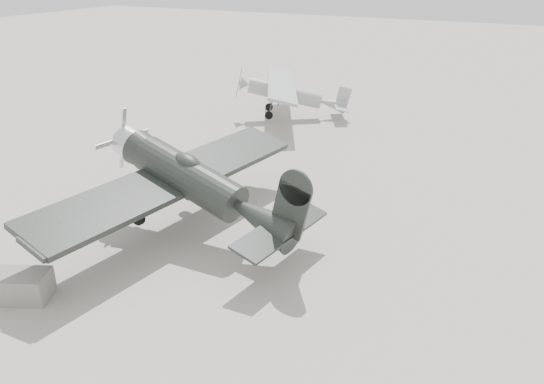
# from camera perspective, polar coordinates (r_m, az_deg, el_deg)

# --- Properties ---
(ground) EXTENTS (160.00, 160.00, 0.00)m
(ground) POSITION_cam_1_polar(r_m,az_deg,el_deg) (17.47, 1.97, -8.60)
(ground) COLOR gray
(ground) RESTS_ON ground
(lowwing_monoplane) EXTENTS (8.64, 12.05, 3.87)m
(lowwing_monoplane) POSITION_cam_1_polar(r_m,az_deg,el_deg) (18.97, -7.97, 0.90)
(lowwing_monoplane) COLOR black
(lowwing_monoplane) RESTS_ON ground
(highwing_monoplane) EXTENTS (7.53, 9.53, 2.81)m
(highwing_monoplane) POSITION_cam_1_polar(r_m,az_deg,el_deg) (33.90, 1.88, 10.84)
(highwing_monoplane) COLOR #9EA1A3
(highwing_monoplane) RESTS_ON ground
(equipment_block) EXTENTS (1.96, 1.65, 0.84)m
(equipment_block) POSITION_cam_1_polar(r_m,az_deg,el_deg) (17.70, -25.42, -9.12)
(equipment_block) COLOR slate
(equipment_block) RESTS_ON ground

